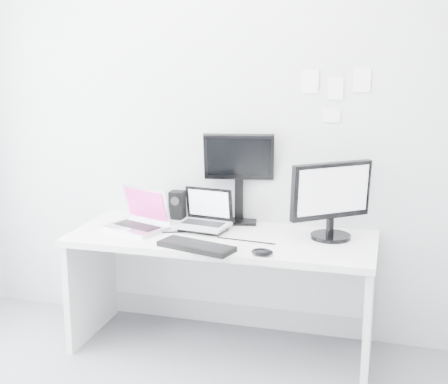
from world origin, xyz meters
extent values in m
plane|color=silver|center=(0.00, 1.60, 1.35)|extent=(3.60, 0.00, 3.60)
cube|color=white|center=(0.00, 1.25, 0.36)|extent=(1.80, 0.70, 0.73)
cube|color=#B3B3B8|center=(-0.54, 1.22, 0.86)|extent=(0.43, 0.38, 0.27)
cube|color=black|center=(-0.38, 1.55, 0.82)|extent=(0.12, 0.12, 0.18)
cube|color=#A8A9AF|center=(-0.14, 1.32, 0.86)|extent=(0.34, 0.28, 0.26)
cube|color=black|center=(0.03, 1.55, 1.03)|extent=(0.46, 0.23, 0.59)
cube|color=black|center=(0.63, 1.37, 0.96)|extent=(0.54, 0.50, 0.47)
cube|color=black|center=(-0.07, 0.97, 0.74)|extent=(0.46, 0.27, 0.03)
ellipsoid|color=black|center=(0.31, 0.96, 0.75)|extent=(0.12, 0.08, 0.04)
cube|color=white|center=(0.45, 1.59, 1.62)|extent=(0.10, 0.00, 0.14)
cube|color=white|center=(0.60, 1.59, 1.58)|extent=(0.09, 0.00, 0.13)
cube|color=white|center=(0.75, 1.59, 1.63)|extent=(0.10, 0.00, 0.14)
cube|color=white|center=(0.58, 1.59, 1.42)|extent=(0.11, 0.00, 0.08)
camera|label=1|loc=(0.94, -2.10, 1.79)|focal=49.19mm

